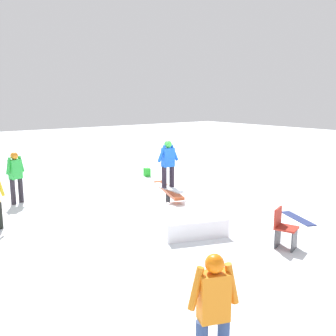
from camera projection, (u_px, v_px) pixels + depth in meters
name	position (u px, v px, depth m)	size (l,w,h in m)	color
ground_plane	(168.00, 210.00, 10.94)	(60.00, 60.00, 0.00)	white
rail_feature	(168.00, 192.00, 10.84)	(2.12, 1.03, 0.65)	black
snow_kicker_ramp	(186.00, 220.00, 9.39)	(1.80, 1.50, 0.44)	white
main_rider_on_rail	(168.00, 165.00, 10.69)	(1.43, 0.72, 1.40)	white
bystander_orange	(213.00, 310.00, 4.24)	(0.32, 0.61, 1.53)	navy
bystander_green	(16.00, 175.00, 11.48)	(0.34, 0.64, 1.61)	#2A252D
loose_snowboard_navy	(298.00, 218.00, 10.14)	(1.26, 0.28, 0.02)	navy
folding_chair	(284.00, 230.00, 8.11)	(0.56, 0.56, 0.88)	#3F3F44
backpack_on_snow	(147.00, 172.00, 15.61)	(0.30, 0.22, 0.34)	green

